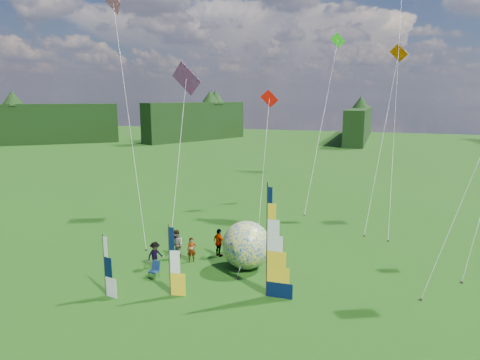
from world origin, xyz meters
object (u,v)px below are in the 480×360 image
(spectator_c, at_px, (155,255))
(kite_whale, at_px, (398,68))
(feather_banner_main, at_px, (267,243))
(bol_inflatable, at_px, (246,245))
(camp_chair, at_px, (154,270))
(side_banner_far, at_px, (104,266))
(spectator_a, at_px, (192,250))
(side_banner_left, at_px, (170,262))
(spectator_d, at_px, (219,243))
(spectator_b, at_px, (177,245))

(spectator_c, height_order, kite_whale, kite_whale)
(feather_banner_main, xyz_separation_m, spectator_c, (-7.01, 1.37, -1.99))
(feather_banner_main, bearing_deg, spectator_c, 167.57)
(kite_whale, bearing_deg, bol_inflatable, -118.67)
(bol_inflatable, distance_m, camp_chair, 5.34)
(side_banner_far, bearing_deg, spectator_a, 79.12)
(feather_banner_main, xyz_separation_m, side_banner_far, (-7.56, -2.53, -1.23))
(feather_banner_main, height_order, side_banner_far, feather_banner_main)
(side_banner_far, bearing_deg, kite_whale, 65.83)
(feather_banner_main, xyz_separation_m, kite_whale, (5.69, 16.76, 9.15))
(side_banner_left, xyz_separation_m, camp_chair, (-1.83, 1.55, -1.31))
(spectator_a, height_order, spectator_c, spectator_c)
(spectator_d, bearing_deg, camp_chair, 95.00)
(feather_banner_main, xyz_separation_m, bol_inflatable, (-2.05, 3.08, -1.39))
(bol_inflatable, height_order, camp_chair, bol_inflatable)
(side_banner_far, relative_size, kite_whale, 0.13)
(feather_banner_main, xyz_separation_m, spectator_b, (-6.50, 3.08, -1.88))
(feather_banner_main, height_order, camp_chair, feather_banner_main)
(feather_banner_main, bearing_deg, kite_whale, 69.88)
(side_banner_far, distance_m, spectator_a, 5.91)
(spectator_a, height_order, camp_chair, spectator_a)
(kite_whale, bearing_deg, spectator_b, -130.90)
(side_banner_left, height_order, side_banner_far, side_banner_left)
(side_banner_left, bearing_deg, camp_chair, 129.14)
(side_banner_far, relative_size, camp_chair, 3.34)
(feather_banner_main, relative_size, spectator_b, 3.08)
(spectator_d, bearing_deg, side_banner_left, 118.97)
(feather_banner_main, distance_m, bol_inflatable, 3.95)
(feather_banner_main, height_order, kite_whale, kite_whale)
(spectator_a, distance_m, camp_chair, 3.00)
(spectator_c, relative_size, spectator_d, 0.89)
(side_banner_far, relative_size, spectator_c, 1.97)
(side_banner_far, bearing_deg, spectator_c, 92.41)
(side_banner_left, height_order, camp_chair, side_banner_left)
(bol_inflatable, height_order, kite_whale, kite_whale)
(side_banner_far, relative_size, spectator_d, 1.75)
(bol_inflatable, relative_size, kite_whale, 0.12)
(spectator_c, bearing_deg, feather_banner_main, -75.94)
(bol_inflatable, xyz_separation_m, spectator_c, (-4.97, -1.71, -0.61))
(spectator_b, bearing_deg, bol_inflatable, 27.09)
(spectator_c, bearing_deg, side_banner_left, -113.73)
(feather_banner_main, distance_m, camp_chair, 6.78)
(side_banner_left, relative_size, spectator_b, 1.96)
(side_banner_far, xyz_separation_m, spectator_d, (3.34, 6.83, -0.66))
(feather_banner_main, xyz_separation_m, spectator_d, (-4.22, 4.29, -1.90))
(spectator_a, height_order, spectator_b, spectator_b)
(side_banner_far, height_order, spectator_a, side_banner_far)
(spectator_a, xyz_separation_m, camp_chair, (-0.94, -2.84, -0.29))
(camp_chair, bearing_deg, spectator_a, 75.56)
(bol_inflatable, bearing_deg, spectator_d, 150.79)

